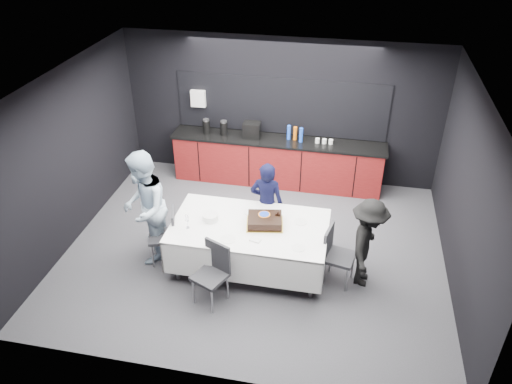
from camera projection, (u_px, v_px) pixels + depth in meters
ground at (255, 250)px, 8.13m from camera, size 6.00×6.00×0.00m
room_shell at (255, 148)px, 7.15m from camera, size 6.04×5.04×2.82m
kitchenette at (277, 157)px, 9.69m from camera, size 4.10×0.64×2.05m
party_table at (249, 232)px, 7.46m from camera, size 2.32×1.32×0.78m
cake_assembly at (265, 221)px, 7.37m from camera, size 0.61×0.53×0.17m
plate_stack at (210, 217)px, 7.47m from camera, size 0.24×0.24×0.10m
loose_plate_near at (228, 239)px, 7.09m from camera, size 0.22×0.22×0.01m
loose_plate_right_a at (301, 222)px, 7.45m from camera, size 0.20×0.20×0.01m
loose_plate_right_b at (299, 248)px, 6.92m from camera, size 0.19×0.19×0.01m
loose_plate_far at (250, 212)px, 7.67m from camera, size 0.19×0.19×0.01m
fork_pile at (255, 240)px, 7.06m from camera, size 0.17×0.13×0.02m
champagne_flute at (187, 219)px, 7.25m from camera, size 0.06×0.06×0.22m
chair_left at (168, 232)px, 7.66m from camera, size 0.53×0.53×0.92m
chair_right at (335, 251)px, 7.25m from camera, size 0.50×0.50×0.92m
chair_near at (213, 269)px, 6.92m from camera, size 0.56×0.56×0.92m
person_center at (267, 204)px, 7.95m from camera, size 0.54×0.36×1.47m
person_left at (144, 208)px, 7.53m from camera, size 0.89×1.03×1.83m
person_right at (367, 243)px, 7.14m from camera, size 0.64×0.98×1.41m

